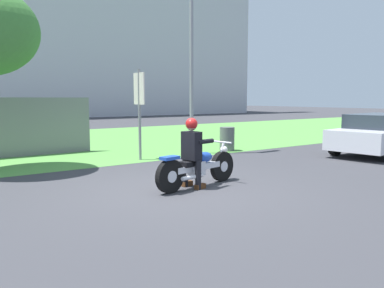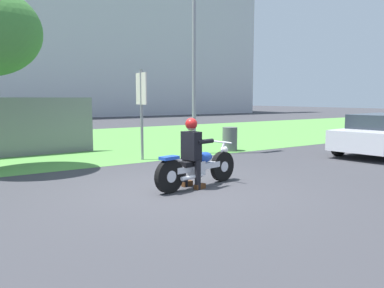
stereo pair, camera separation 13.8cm
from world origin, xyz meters
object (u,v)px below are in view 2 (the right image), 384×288
Objects in this scene: motorcycle_lead at (198,167)px; trash_can at (230,139)px; rider_lead at (192,147)px; streetlight_pole at (197,33)px; sign_banner at (141,100)px.

trash_can is (4.01, 3.79, 0.01)m from motorcycle_lead.
rider_lead is 5.79m from streetlight_pole.
motorcycle_lead is at bearing -124.92° from streetlight_pole.
rider_lead is at bearing 179.17° from motorcycle_lead.
trash_can is 0.31× the size of sign_banner.
streetlight_pole is at bearing 172.07° from trash_can.
sign_banner is (0.84, 3.77, 0.91)m from rider_lead.
motorcycle_lead is 0.83× the size of sign_banner.
streetlight_pole is at bearing 44.63° from motorcycle_lead.
sign_banner is at bearing -179.26° from trash_can.
sign_banner is (0.67, 3.74, 1.33)m from motorcycle_lead.
motorcycle_lead is 1.54× the size of rider_lead.
trash_can is at bearing -7.93° from streetlight_pole.
streetlight_pole is (2.77, 3.96, 3.43)m from motorcycle_lead.
motorcycle_lead is 0.46m from rider_lead.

